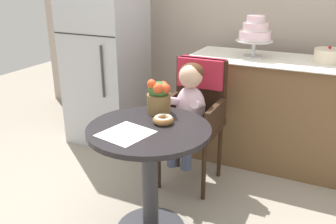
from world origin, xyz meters
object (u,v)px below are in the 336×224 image
at_px(tiered_cake_stand, 255,32).
at_px(round_layer_cake, 329,56).
at_px(cafe_table, 150,160).
at_px(donut_front, 163,119).
at_px(seated_child, 188,103).
at_px(flower_vase, 159,95).
at_px(refrigerator, 106,53).
at_px(wicker_chair, 196,102).

distance_m(tiered_cake_stand, round_layer_cake, 0.59).
bearing_deg(cafe_table, donut_front, 61.03).
distance_m(seated_child, flower_vase, 0.39).
distance_m(cafe_table, donut_front, 0.26).
relative_size(cafe_table, round_layer_cake, 3.32).
bearing_deg(flower_vase, donut_front, -55.13).
height_order(seated_child, refrigerator, refrigerator).
distance_m(donut_front, round_layer_cake, 1.50).
bearing_deg(flower_vase, tiered_cake_stand, 72.53).
xyz_separation_m(wicker_chair, seated_child, (-0.00, -0.16, 0.04)).
height_order(wicker_chair, refrigerator, refrigerator).
bearing_deg(wicker_chair, flower_vase, -99.59).
relative_size(cafe_table, donut_front, 5.82).
distance_m(tiered_cake_stand, refrigerator, 1.37).
xyz_separation_m(cafe_table, donut_front, (0.05, 0.09, 0.24)).
bearing_deg(tiered_cake_stand, flower_vase, -107.47).
height_order(cafe_table, round_layer_cake, round_layer_cake).
bearing_deg(flower_vase, round_layer_cake, 50.75).
bearing_deg(flower_vase, cafe_table, -76.70).
bearing_deg(tiered_cake_stand, seated_child, -111.63).
xyz_separation_m(seated_child, tiered_cake_stand, (0.28, 0.70, 0.42)).
bearing_deg(refrigerator, wicker_chair, -18.41).
bearing_deg(wicker_chair, tiered_cake_stand, 59.50).
bearing_deg(cafe_table, round_layer_cake, 57.80).
xyz_separation_m(cafe_table, round_layer_cake, (0.85, 1.34, 0.45)).
bearing_deg(round_layer_cake, wicker_chair, -145.05).
relative_size(seated_child, flower_vase, 3.28).
height_order(tiered_cake_stand, round_layer_cake, tiered_cake_stand).
height_order(flower_vase, refrigerator, refrigerator).
bearing_deg(refrigerator, flower_vase, -40.91).
relative_size(cafe_table, seated_child, 0.99).
bearing_deg(donut_front, refrigerator, 137.35).
relative_size(wicker_chair, seated_child, 1.31).
bearing_deg(round_layer_cake, flower_vase, -129.25).
height_order(donut_front, refrigerator, refrigerator).
relative_size(wicker_chair, tiered_cake_stand, 2.84).
height_order(cafe_table, flower_vase, flower_vase).
distance_m(flower_vase, tiered_cake_stand, 1.14).
xyz_separation_m(flower_vase, refrigerator, (-0.99, 0.86, 0.02)).
bearing_deg(round_layer_cake, refrigerator, -172.66).
xyz_separation_m(flower_vase, round_layer_cake, (0.90, 1.11, 0.12)).
xyz_separation_m(wicker_chair, round_layer_cake, (0.85, 0.59, 0.31)).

